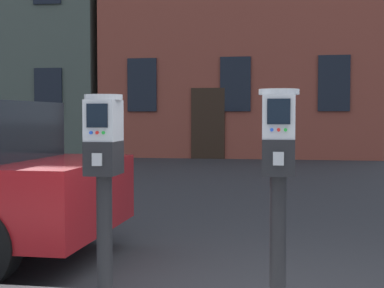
% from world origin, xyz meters
% --- Properties ---
extents(parking_meter_near_kerb, '(0.22, 0.25, 1.27)m').
position_xyz_m(parking_meter_near_kerb, '(-0.85, -0.30, 1.02)').
color(parking_meter_near_kerb, black).
rests_on(parking_meter_near_kerb, sidewalk_slab).
extents(parking_meter_twin_adjacent, '(0.22, 0.25, 1.30)m').
position_xyz_m(parking_meter_twin_adjacent, '(0.13, -0.30, 1.03)').
color(parking_meter_twin_adjacent, black).
rests_on(parking_meter_twin_adjacent, sidewalk_slab).
extents(townhouse_brick_corner, '(8.18, 5.49, 10.67)m').
position_xyz_m(townhouse_brick_corner, '(-9.98, 16.43, 5.34)').
color(townhouse_brick_corner, '#4C564C').
rests_on(townhouse_brick_corner, ground_plane).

